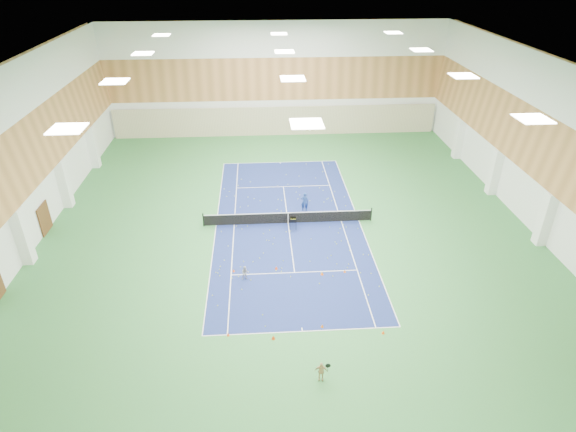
{
  "coord_description": "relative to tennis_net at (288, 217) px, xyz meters",
  "views": [
    {
      "loc": [
        -2.1,
        -31.73,
        18.56
      ],
      "look_at": [
        -0.17,
        -2.42,
        2.0
      ],
      "focal_mm": 30.0,
      "sensor_mm": 36.0,
      "label": 1
    }
  ],
  "objects": [
    {
      "name": "child_court",
      "position": [
        -3.17,
        -6.89,
        -0.06
      ],
      "size": [
        0.51,
        0.42,
        0.98
      ],
      "primitive_type": "imported",
      "rotation": [
        0.0,
        0.0,
        0.11
      ],
      "color": "#9C9CA5",
      "rests_on": "ground"
    },
    {
      "name": "cone_svc_c",
      "position": [
        1.75,
        -6.75,
        -0.44
      ],
      "size": [
        0.21,
        0.21,
        0.23
      ],
      "primitive_type": "cone",
      "color": "#FF660D",
      "rests_on": "ground"
    },
    {
      "name": "room_shell",
      "position": [
        0.0,
        0.0,
        5.45
      ],
      "size": [
        36.0,
        40.0,
        12.0
      ],
      "primitive_type": null,
      "color": "white",
      "rests_on": "ground"
    },
    {
      "name": "wood_cladding",
      "position": [
        0.0,
        0.0,
        7.45
      ],
      "size": [
        36.0,
        40.0,
        8.0
      ],
      "primitive_type": null,
      "color": "#BB7C45",
      "rests_on": "room_shell"
    },
    {
      "name": "child_apron",
      "position": [
        0.59,
        -15.27,
        0.0
      ],
      "size": [
        0.68,
        0.35,
        1.11
      ],
      "primitive_type": "imported",
      "rotation": [
        0.0,
        0.0,
        -0.13
      ],
      "color": "tan",
      "rests_on": "ground"
    },
    {
      "name": "court_surface",
      "position": [
        0.0,
        0.0,
        -0.55
      ],
      "size": [
        10.97,
        23.77,
        0.01
      ],
      "primitive_type": "cube",
      "color": "navy",
      "rests_on": "ground"
    },
    {
      "name": "ground",
      "position": [
        0.0,
        0.0,
        -0.55
      ],
      "size": [
        40.0,
        40.0,
        0.0
      ],
      "primitive_type": "plane",
      "color": "#317337",
      "rests_on": "ground"
    },
    {
      "name": "cone_svc_a",
      "position": [
        -3.96,
        -6.03,
        -0.45
      ],
      "size": [
        0.18,
        0.18,
        0.2
      ],
      "primitive_type": "cone",
      "color": "#FF4E0D",
      "rests_on": "ground"
    },
    {
      "name": "tennis_net",
      "position": [
        0.0,
        0.0,
        0.0
      ],
      "size": [
        12.8,
        0.1,
        1.1
      ],
      "primitive_type": null,
      "color": "black",
      "rests_on": "ground"
    },
    {
      "name": "cone_base_d",
      "position": [
        4.41,
        -12.33,
        -0.45
      ],
      "size": [
        0.17,
        0.17,
        0.19
      ],
      "primitive_type": "cone",
      "color": "#ED500C",
      "rests_on": "ground"
    },
    {
      "name": "cone_base_b",
      "position": [
        -1.62,
        -12.35,
        -0.43
      ],
      "size": [
        0.21,
        0.21,
        0.24
      ],
      "primitive_type": "cone",
      "color": "#DF420B",
      "rests_on": "ground"
    },
    {
      "name": "ceiling_light_grid",
      "position": [
        0.0,
        0.0,
        11.37
      ],
      "size": [
        21.4,
        25.4,
        0.06
      ],
      "primitive_type": null,
      "color": "white",
      "rests_on": "room_shell"
    },
    {
      "name": "ball_cart",
      "position": [
        0.32,
        -0.8,
        -0.08
      ],
      "size": [
        0.58,
        0.58,
        0.93
      ],
      "primitive_type": null,
      "rotation": [
        0.0,
        0.0,
        -0.08
      ],
      "color": "black",
      "rests_on": "ground"
    },
    {
      "name": "cone_svc_d",
      "position": [
        3.26,
        -6.58,
        -0.45
      ],
      "size": [
        0.18,
        0.18,
        0.2
      ],
      "primitive_type": "cone",
      "color": "orange",
      "rests_on": "ground"
    },
    {
      "name": "door_left_b",
      "position": [
        -17.92,
        0.0,
        0.55
      ],
      "size": [
        0.08,
        1.8,
        2.2
      ],
      "primitive_type": "cube",
      "color": "#593319",
      "rests_on": "ground"
    },
    {
      "name": "tennis_balls_scatter",
      "position": [
        0.0,
        0.0,
        -0.5
      ],
      "size": [
        10.57,
        22.77,
        0.07
      ],
      "primitive_type": null,
      "color": "#AFCB22",
      "rests_on": "ground"
    },
    {
      "name": "coach",
      "position": [
        1.45,
        1.94,
        0.25
      ],
      "size": [
        0.63,
        0.46,
        1.6
      ],
      "primitive_type": "imported",
      "rotation": [
        0.0,
        0.0,
        3.0
      ],
      "color": "navy",
      "rests_on": "ground"
    },
    {
      "name": "back_curtain",
      "position": [
        0.0,
        19.75,
        1.05
      ],
      "size": [
        35.4,
        0.16,
        3.2
      ],
      "primitive_type": "cube",
      "color": "#C6B793",
      "rests_on": "ground"
    },
    {
      "name": "cone_base_a",
      "position": [
        -4.07,
        -11.93,
        -0.46
      ],
      "size": [
        0.17,
        0.17,
        0.19
      ],
      "primitive_type": "cone",
      "color": "#F4450C",
      "rests_on": "ground"
    },
    {
      "name": "cone_svc_b",
      "position": [
        -1.17,
        -5.93,
        -0.44
      ],
      "size": [
        0.2,
        0.2,
        0.22
      ],
      "primitive_type": "cone",
      "color": "#F6430C",
      "rests_on": "ground"
    },
    {
      "name": "cone_base_c",
      "position": [
        1.14,
        -11.61,
        -0.46
      ],
      "size": [
        0.17,
        0.17,
        0.19
      ],
      "primitive_type": "cone",
      "color": "orange",
      "rests_on": "ground"
    }
  ]
}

